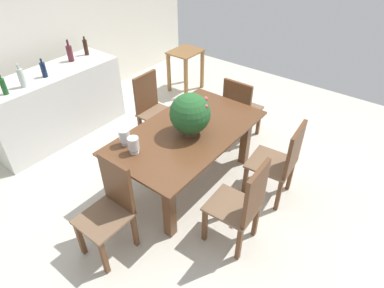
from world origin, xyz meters
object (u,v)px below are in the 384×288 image
kitchen_counter (56,105)px  side_table (186,62)px  crystal_vase_left (133,144)px  chair_near_left (243,204)px  dining_table (188,141)px  wine_bottle_dark (70,53)px  wine_bottle_clear (3,86)px  chair_near_right (282,160)px  crystal_vase_center_near (124,136)px  wine_glass (182,105)px  wine_bottle_amber (86,47)px  chair_far_right (151,106)px  wine_bottle_tall (44,70)px  crystal_vase_right (205,110)px  chair_head_end (111,204)px  flower_centerpiece (190,114)px  chair_foot_end (240,107)px

kitchen_counter → side_table: 2.34m
crystal_vase_left → chair_near_left: bearing=-78.8°
dining_table → wine_bottle_dark: wine_bottle_dark is taller
wine_bottle_clear → side_table: (2.90, -0.42, -0.55)m
chair_near_right → crystal_vase_center_near: (-1.03, 1.34, 0.32)m
chair_near_right → crystal_vase_center_near: size_ratio=5.31×
wine_glass → wine_bottle_dark: size_ratio=0.48×
wine_glass → wine_bottle_amber: 1.97m
crystal_vase_left → kitchen_counter: 2.02m
chair_far_right → chair_near_right: bearing=-90.3°
crystal_vase_left → wine_bottle_tall: wine_bottle_tall is taller
crystal_vase_left → crystal_vase_center_near: size_ratio=0.96×
crystal_vase_right → kitchen_counter: size_ratio=0.09×
kitchen_counter → wine_bottle_tall: wine_bottle_tall is taller
chair_near_right → wine_bottle_clear: wine_bottle_clear is taller
crystal_vase_left → dining_table: bearing=-16.5°
crystal_vase_left → side_table: crystal_vase_left is taller
crystal_vase_center_near → kitchen_counter: 1.85m
chair_head_end → flower_centerpiece: flower_centerpiece is taller
wine_bottle_clear → side_table: bearing=-8.3°
kitchen_counter → flower_centerpiece: bearing=-82.0°
chair_near_right → flower_centerpiece: flower_centerpiece is taller
chair_near_left → chair_head_end: chair_near_left is taller
chair_foot_end → wine_glass: size_ratio=6.36×
chair_far_right → wine_bottle_clear: 1.80m
side_table → chair_foot_end: bearing=-115.9°
chair_near_left → wine_bottle_amber: (0.82, 3.23, 0.53)m
chair_head_end → chair_near_right: bearing=58.3°
chair_near_right → chair_far_right: 1.95m
chair_far_right → wine_bottle_amber: wine_bottle_amber is taller
dining_table → crystal_vase_center_near: bearing=149.2°
chair_far_right → wine_glass: 0.75m
dining_table → flower_centerpiece: bearing=-110.4°
dining_table → chair_far_right: chair_far_right is taller
dining_table → wine_bottle_tall: (-0.41, 2.05, 0.47)m
chair_far_right → crystal_vase_center_near: 1.23m
flower_centerpiece → wine_glass: flower_centerpiece is taller
chair_near_left → chair_foot_end: size_ratio=1.10×
chair_far_right → crystal_vase_center_near: size_ratio=5.31×
dining_table → chair_foot_end: bearing=-0.0°
wine_glass → kitchen_counter: bearing=107.7°
crystal_vase_left → wine_bottle_dark: wine_bottle_dark is taller
wine_glass → wine_bottle_amber: size_ratio=0.54×
chair_near_left → wine_bottle_amber: size_ratio=3.76×
chair_near_right → wine_glass: chair_near_right is taller
wine_bottle_amber → wine_bottle_tall: 0.84m
kitchen_counter → chair_far_right: bearing=-58.0°
chair_foot_end → crystal_vase_center_near: bearing=78.2°
chair_head_end → wine_glass: (1.42, 0.30, 0.31)m
chair_near_left → dining_table: bearing=-114.8°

